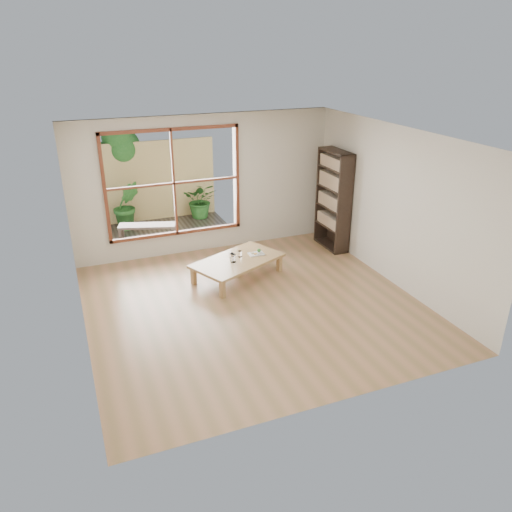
% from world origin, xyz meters
% --- Properties ---
extents(ground, '(5.00, 5.00, 0.00)m').
position_xyz_m(ground, '(0.00, 0.00, 0.00)').
color(ground, '#AB7B55').
rests_on(ground, ground).
extents(low_table, '(1.76, 1.43, 0.34)m').
position_xyz_m(low_table, '(0.11, 1.00, 0.30)').
color(low_table, tan).
rests_on(low_table, ground).
extents(floor_cushion, '(0.68, 0.68, 0.08)m').
position_xyz_m(floor_cushion, '(0.02, 1.43, 0.04)').
color(floor_cushion, white).
rests_on(floor_cushion, ground).
extents(bookshelf, '(0.31, 0.87, 1.93)m').
position_xyz_m(bookshelf, '(2.33, 1.64, 0.96)').
color(bookshelf, '#30231A').
rests_on(bookshelf, ground).
extents(glass_tall, '(0.08, 0.08, 0.15)m').
position_xyz_m(glass_tall, '(0.01, 0.91, 0.41)').
color(glass_tall, silver).
rests_on(glass_tall, low_table).
extents(glass_mid, '(0.07, 0.07, 0.11)m').
position_xyz_m(glass_mid, '(0.19, 1.10, 0.39)').
color(glass_mid, silver).
rests_on(glass_mid, low_table).
extents(glass_short, '(0.07, 0.07, 0.09)m').
position_xyz_m(glass_short, '(0.04, 1.10, 0.38)').
color(glass_short, silver).
rests_on(glass_short, low_table).
extents(glass_small, '(0.07, 0.07, 0.09)m').
position_xyz_m(glass_small, '(0.01, 0.98, 0.38)').
color(glass_small, silver).
rests_on(glass_small, low_table).
extents(food_tray, '(0.27, 0.19, 0.08)m').
position_xyz_m(food_tray, '(0.51, 1.10, 0.36)').
color(food_tray, white).
rests_on(food_tray, low_table).
extents(deck, '(2.80, 2.00, 0.05)m').
position_xyz_m(deck, '(-0.60, 3.56, 0.00)').
color(deck, '#3B352B').
rests_on(deck, ground).
extents(garden_bench, '(1.18, 0.66, 0.36)m').
position_xyz_m(garden_bench, '(-1.03, 3.21, 0.32)').
color(garden_bench, '#30231A').
rests_on(garden_bench, deck).
extents(bamboo_fence, '(2.80, 0.06, 1.80)m').
position_xyz_m(bamboo_fence, '(-0.60, 4.56, 0.90)').
color(bamboo_fence, tan).
rests_on(bamboo_fence, ground).
extents(shrub_right, '(0.93, 0.87, 0.83)m').
position_xyz_m(shrub_right, '(0.40, 4.26, 0.44)').
color(shrub_right, '#27561F').
rests_on(shrub_right, deck).
extents(shrub_left, '(0.59, 0.48, 1.06)m').
position_xyz_m(shrub_left, '(-1.28, 4.11, 0.56)').
color(shrub_left, '#27561F').
rests_on(shrub_left, deck).
extents(garden_tree, '(1.04, 0.85, 2.22)m').
position_xyz_m(garden_tree, '(-1.28, 4.86, 1.63)').
color(garden_tree, '#4C3D2D').
rests_on(garden_tree, ground).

